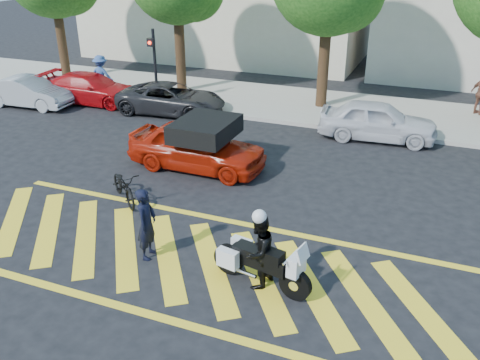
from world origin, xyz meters
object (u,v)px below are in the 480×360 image
at_px(parked_mid_left, 171,99).
at_px(parked_mid_right, 378,121).
at_px(officer_bike, 147,224).
at_px(parked_left, 91,89).
at_px(officer_moto, 259,251).
at_px(parked_far_left, 29,92).
at_px(bicycle, 124,186).
at_px(police_motorcycle, 259,262).
at_px(red_convertible, 197,146).

bearing_deg(parked_mid_left, parked_mid_right, -94.84).
relative_size(officer_bike, parked_left, 0.38).
xyz_separation_m(officer_moto, parked_mid_right, (1.01, 9.47, -0.11)).
relative_size(officer_moto, parked_mid_left, 0.36).
xyz_separation_m(parked_far_left, parked_mid_right, (14.17, 1.40, 0.07)).
height_order(officer_bike, bicycle, officer_bike).
bearing_deg(bicycle, officer_moto, -75.69).
bearing_deg(parked_left, bicycle, -142.68).
xyz_separation_m(officer_bike, parked_far_left, (-10.56, 7.99, -0.20)).
bearing_deg(bicycle, parked_far_left, 94.66).
xyz_separation_m(police_motorcycle, parked_mid_left, (-7.17, 9.46, 0.07)).
distance_m(bicycle, police_motorcycle, 5.07).
bearing_deg(police_motorcycle, red_convertible, 139.53).
relative_size(officer_bike, bicycle, 0.97).
height_order(bicycle, officer_moto, officer_moto).
relative_size(police_motorcycle, red_convertible, 0.52).
bearing_deg(police_motorcycle, bicycle, 166.93).
distance_m(police_motorcycle, officer_moto, 0.26).
distance_m(bicycle, parked_mid_right, 9.22).
bearing_deg(officer_bike, parked_mid_right, -29.24).
height_order(bicycle, red_convertible, red_convertible).
relative_size(officer_bike, parked_mid_right, 0.41).
distance_m(police_motorcycle, red_convertible, 6.12).
height_order(officer_moto, parked_mid_left, officer_moto).
distance_m(officer_moto, parked_mid_right, 9.52).
relative_size(red_convertible, parked_left, 0.96).
height_order(parked_far_left, parked_mid_right, parked_mid_right).
bearing_deg(parked_far_left, parked_mid_left, -80.16).
xyz_separation_m(red_convertible, parked_mid_right, (4.74, 4.62, -0.03)).
relative_size(officer_bike, red_convertible, 0.39).
xyz_separation_m(police_motorcycle, officer_moto, (-0.02, -0.01, 0.26)).
xyz_separation_m(officer_moto, parked_left, (-11.06, 9.47, -0.16)).
height_order(bicycle, parked_far_left, parked_far_left).
bearing_deg(red_convertible, police_motorcycle, -141.47).
height_order(parked_left, parked_mid_left, parked_left).
relative_size(officer_moto, parked_far_left, 0.42).
distance_m(bicycle, red_convertible, 2.85).
height_order(officer_bike, police_motorcycle, officer_bike).
xyz_separation_m(officer_bike, parked_mid_right, (3.61, 9.39, -0.14)).
height_order(officer_bike, parked_left, officer_bike).
bearing_deg(parked_mid_right, parked_left, 85.53).
bearing_deg(parked_mid_right, parked_mid_left, 85.53).
xyz_separation_m(bicycle, parked_left, (-6.48, 7.33, 0.19)).
bearing_deg(officer_bike, bicycle, 35.69).
bearing_deg(officer_bike, police_motorcycle, -99.76).
distance_m(officer_moto, parked_left, 14.56).
height_order(police_motorcycle, officer_moto, officer_moto).
bearing_deg(parked_left, parked_far_left, 119.56).
relative_size(bicycle, parked_left, 0.39).
bearing_deg(parked_far_left, parked_mid_right, -87.65).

